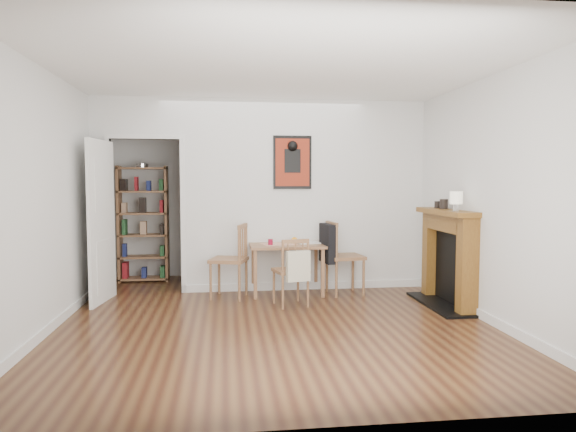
{
  "coord_description": "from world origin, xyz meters",
  "views": [
    {
      "loc": [
        -0.51,
        -5.58,
        1.51
      ],
      "look_at": [
        0.25,
        0.6,
        1.07
      ],
      "focal_mm": 32.0,
      "sensor_mm": 36.0,
      "label": 1
    }
  ],
  "objects": [
    {
      "name": "orange_fruit",
      "position": [
        0.4,
        1.14,
        0.71
      ],
      "size": [
        0.09,
        0.09,
        0.09
      ],
      "primitive_type": "sphere",
      "color": "#FF9D0D",
      "rests_on": "dining_table"
    },
    {
      "name": "chair_left",
      "position": [
        -0.47,
        0.98,
        0.48
      ],
      "size": [
        0.59,
        0.59,
        0.96
      ],
      "color": "#8A6240",
      "rests_on": "ground"
    },
    {
      "name": "red_glass",
      "position": [
        0.07,
        1.03,
        0.7
      ],
      "size": [
        0.06,
        0.06,
        0.08
      ],
      "primitive_type": "cylinder",
      "color": "maroon",
      "rests_on": "dining_table"
    },
    {
      "name": "notebook",
      "position": [
        0.6,
        1.15,
        0.67
      ],
      "size": [
        0.34,
        0.28,
        0.01
      ],
      "primitive_type": "cube",
      "rotation": [
        0.0,
        0.0,
        0.21
      ],
      "color": "silver",
      "rests_on": "dining_table"
    },
    {
      "name": "bookshelf",
      "position": [
        -1.73,
        2.26,
        0.85
      ],
      "size": [
        0.72,
        0.29,
        1.72
      ],
      "color": "brown",
      "rests_on": "ground"
    },
    {
      "name": "room_shell",
      "position": [
        0.1,
        1.34,
        1.3
      ],
      "size": [
        5.2,
        5.2,
        5.2
      ],
      "color": "silver",
      "rests_on": "ground"
    },
    {
      "name": "ceramic_jar_a",
      "position": [
        2.13,
        0.36,
        1.22
      ],
      "size": [
        0.1,
        0.1,
        0.12
      ],
      "primitive_type": "cylinder",
      "color": "black",
      "rests_on": "fireplace"
    },
    {
      "name": "placemat",
      "position": [
        0.19,
        1.12,
        0.67
      ],
      "size": [
        0.49,
        0.41,
        0.0
      ],
      "primitive_type": "cube",
      "rotation": [
        0.0,
        0.0,
        0.24
      ],
      "color": "beige",
      "rests_on": "dining_table"
    },
    {
      "name": "fireplace",
      "position": [
        2.16,
        0.25,
        0.62
      ],
      "size": [
        0.45,
        1.25,
        1.16
      ],
      "color": "brown",
      "rests_on": "ground"
    },
    {
      "name": "chair_front",
      "position": [
        0.27,
        0.47,
        0.42
      ],
      "size": [
        0.5,
        0.54,
        0.82
      ],
      "color": "#8A6240",
      "rests_on": "ground"
    },
    {
      "name": "dining_table",
      "position": [
        0.3,
        1.1,
        0.58
      ],
      "size": [
        0.97,
        0.62,
        0.66
      ],
      "color": "brown",
      "rests_on": "ground"
    },
    {
      "name": "mantel_lamp",
      "position": [
        2.08,
        -0.08,
        1.3
      ],
      "size": [
        0.14,
        0.14,
        0.22
      ],
      "color": "silver",
      "rests_on": "fireplace"
    },
    {
      "name": "ceramic_jar_b",
      "position": [
        2.12,
        0.52,
        1.2
      ],
      "size": [
        0.07,
        0.07,
        0.09
      ],
      "primitive_type": "cylinder",
      "color": "black",
      "rests_on": "fireplace"
    },
    {
      "name": "chair_right",
      "position": [
        1.04,
        1.0,
        0.5
      ],
      "size": [
        0.61,
        0.55,
        0.97
      ],
      "color": "#8A6240",
      "rests_on": "ground"
    },
    {
      "name": "ground",
      "position": [
        0.0,
        0.0,
        0.0
      ],
      "size": [
        5.2,
        5.2,
        0.0
      ],
      "primitive_type": "plane",
      "color": "#55361B",
      "rests_on": "ground"
    }
  ]
}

